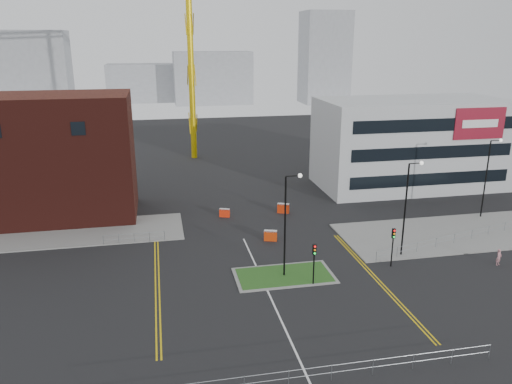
% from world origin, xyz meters
% --- Properties ---
extents(ground, '(200.00, 200.00, 0.00)m').
position_xyz_m(ground, '(0.00, 0.00, 0.00)').
color(ground, black).
rests_on(ground, ground).
extents(pavement_left, '(28.00, 8.00, 0.12)m').
position_xyz_m(pavement_left, '(-20.00, 22.00, 0.06)').
color(pavement_left, slate).
rests_on(pavement_left, ground).
extents(pavement_right, '(24.00, 10.00, 0.12)m').
position_xyz_m(pavement_right, '(22.00, 14.00, 0.06)').
color(pavement_right, slate).
rests_on(pavement_right, ground).
extents(island_kerb, '(8.60, 4.60, 0.08)m').
position_xyz_m(island_kerb, '(2.00, 8.00, 0.04)').
color(island_kerb, slate).
rests_on(island_kerb, ground).
extents(grass_island, '(8.00, 4.00, 0.12)m').
position_xyz_m(grass_island, '(2.00, 8.00, 0.06)').
color(grass_island, '#1E4517').
rests_on(grass_island, ground).
extents(brick_building, '(24.20, 10.07, 14.24)m').
position_xyz_m(brick_building, '(-22.97, 28.00, 6.85)').
color(brick_building, '#401510').
rests_on(brick_building, ground).
extents(office_block, '(25.00, 12.20, 12.00)m').
position_xyz_m(office_block, '(26.01, 31.97, 6.00)').
color(office_block, '#B9BCBE').
rests_on(office_block, ground).
extents(streetlamp_island, '(1.46, 0.36, 9.18)m').
position_xyz_m(streetlamp_island, '(2.22, 8.00, 5.41)').
color(streetlamp_island, black).
rests_on(streetlamp_island, ground).
extents(streetlamp_right_near, '(1.46, 0.36, 9.18)m').
position_xyz_m(streetlamp_right_near, '(14.22, 10.00, 5.41)').
color(streetlamp_right_near, black).
rests_on(streetlamp_right_near, ground).
extents(streetlamp_right_far, '(1.46, 0.36, 9.18)m').
position_xyz_m(streetlamp_right_far, '(28.22, 18.00, 5.41)').
color(streetlamp_right_far, black).
rests_on(streetlamp_right_far, ground).
extents(traffic_light_island, '(0.28, 0.33, 3.65)m').
position_xyz_m(traffic_light_island, '(4.00, 5.98, 2.57)').
color(traffic_light_island, black).
rests_on(traffic_light_island, ground).
extents(traffic_light_right, '(0.28, 0.33, 3.65)m').
position_xyz_m(traffic_light_right, '(12.00, 7.98, 2.57)').
color(traffic_light_right, black).
rests_on(traffic_light_right, ground).
extents(railing_front, '(24.05, 0.05, 1.10)m').
position_xyz_m(railing_front, '(0.00, -6.00, 0.78)').
color(railing_front, gray).
rests_on(railing_front, ground).
extents(railing_left, '(6.05, 0.05, 1.10)m').
position_xyz_m(railing_left, '(-11.00, 18.00, 0.74)').
color(railing_left, gray).
rests_on(railing_left, ground).
extents(railing_right, '(19.05, 5.05, 1.10)m').
position_xyz_m(railing_right, '(20.50, 11.50, 0.78)').
color(railing_right, gray).
rests_on(railing_right, ground).
extents(centre_line, '(0.15, 30.00, 0.01)m').
position_xyz_m(centre_line, '(0.00, 2.00, 0.01)').
color(centre_line, silver).
rests_on(centre_line, ground).
extents(yellow_left_a, '(0.12, 24.00, 0.01)m').
position_xyz_m(yellow_left_a, '(-9.00, 10.00, 0.01)').
color(yellow_left_a, gold).
rests_on(yellow_left_a, ground).
extents(yellow_left_b, '(0.12, 24.00, 0.01)m').
position_xyz_m(yellow_left_b, '(-8.70, 10.00, 0.01)').
color(yellow_left_b, gold).
rests_on(yellow_left_b, ground).
extents(yellow_right_a, '(0.12, 20.00, 0.01)m').
position_xyz_m(yellow_right_a, '(9.50, 6.00, 0.01)').
color(yellow_right_a, gold).
rests_on(yellow_right_a, ground).
extents(yellow_right_b, '(0.12, 20.00, 0.01)m').
position_xyz_m(yellow_right_b, '(9.80, 6.00, 0.01)').
color(yellow_right_b, gold).
rests_on(yellow_right_b, ground).
extents(skyline_a, '(18.00, 12.00, 22.00)m').
position_xyz_m(skyline_a, '(-40.00, 120.00, 11.00)').
color(skyline_a, gray).
rests_on(skyline_a, ground).
extents(skyline_b, '(24.00, 12.00, 16.00)m').
position_xyz_m(skyline_b, '(10.00, 130.00, 8.00)').
color(skyline_b, gray).
rests_on(skyline_b, ground).
extents(skyline_c, '(14.00, 12.00, 28.00)m').
position_xyz_m(skyline_c, '(45.00, 125.00, 14.00)').
color(skyline_c, gray).
rests_on(skyline_c, ground).
extents(skyline_d, '(30.00, 12.00, 12.00)m').
position_xyz_m(skyline_d, '(-8.00, 140.00, 6.00)').
color(skyline_d, gray).
rests_on(skyline_d, ground).
extents(pedestrian, '(0.67, 0.57, 1.55)m').
position_xyz_m(pedestrian, '(21.70, 6.32, 0.77)').
color(pedestrian, '#C68087').
rests_on(pedestrian, ground).
extents(barrier_left, '(1.23, 0.81, 0.98)m').
position_xyz_m(barrier_left, '(-1.00, 24.00, 0.53)').
color(barrier_left, '#FF2E0E').
rests_on(barrier_left, ground).
extents(barrier_mid, '(1.38, 0.81, 1.10)m').
position_xyz_m(barrier_mid, '(2.62, 16.00, 0.60)').
color(barrier_mid, red).
rests_on(barrier_mid, ground).
extents(barrier_right, '(1.44, 0.97, 1.15)m').
position_xyz_m(barrier_right, '(6.00, 24.00, 0.63)').
color(barrier_right, red).
rests_on(barrier_right, ground).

